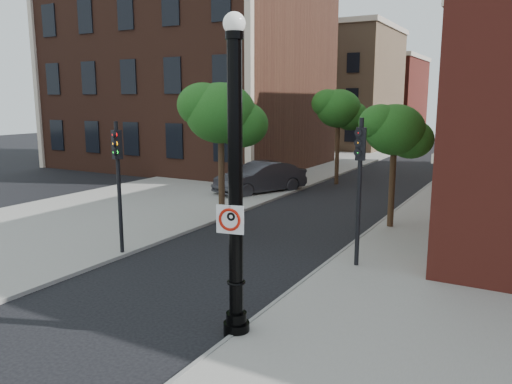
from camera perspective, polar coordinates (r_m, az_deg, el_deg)
The scene contains 16 objects.
ground at distance 11.84m, azimuth -12.99°, elevation -15.04°, with size 120.00×120.00×0.00m, color black.
sidewalk_right at distance 18.55m, azimuth 24.17°, elevation -6.05°, with size 8.00×60.00×0.12m, color gray.
sidewalk_left at distance 30.94m, azimuth -3.03°, elevation 1.22°, with size 10.00×50.00×0.12m, color gray.
curb_edge at distance 19.23m, azimuth 12.36°, elevation -4.75°, with size 0.10×60.00×0.14m, color gray.
victorian_building at distance 39.59m, azimuth -7.28°, elevation 15.79°, with size 18.60×14.60×17.95m.
bg_building_tan_a at distance 55.30m, azimuth 8.96°, elevation 11.38°, with size 12.00×12.00×12.00m, color #926F4F.
bg_building_red at distance 68.59m, azimuth 13.09°, elevation 10.21°, with size 12.00×12.00×10.00m, color maroon.
lamppost at distance 10.29m, azimuth -2.36°, elevation -0.38°, with size 0.57×0.57×6.73m.
no_parking_sign at distance 10.27m, azimuth -2.98°, elevation -3.13°, with size 0.60×0.15×0.60m.
parked_car at distance 27.18m, azimuth 0.51°, elevation 1.64°, with size 1.82×5.21×1.72m, color #2D2D32.
traffic_signal_left at distance 16.48m, azimuth -15.51°, elevation 2.82°, with size 0.35×0.39×4.38m.
traffic_signal_right at distance 14.90m, azimuth 11.76°, elevation 2.62°, with size 0.34×0.39×4.54m.
utility_pole at distance 16.36m, azimuth 20.00°, elevation 0.71°, with size 0.10×0.10×4.89m, color #999999.
street_tree_a at distance 18.99m, azimuth -3.89°, elevation 8.80°, with size 3.16×2.85×5.69m.
street_tree_b at distance 30.30m, azimuth 9.50°, elevation 9.28°, with size 3.14×2.84×5.66m.
street_tree_c at distance 19.96m, azimuth 15.68°, elevation 6.70°, with size 2.72×2.45×4.89m.
Camera 1 is at (7.32, -7.81, 5.05)m, focal length 35.00 mm.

